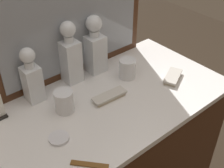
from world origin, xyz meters
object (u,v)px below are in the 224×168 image
crystal_tumbler_center (64,102)px  silver_brush_front (109,96)px  crystal_decanter_far_right (71,58)px  crystal_tumbler_far_left (127,69)px  silver_brush_far_left (173,77)px  porcelain_dish (59,138)px  crystal_decanter_center (95,50)px  crystal_decanter_right (32,80)px  tortoiseshell_comb (89,165)px

crystal_tumbler_center → silver_brush_front: 0.21m
crystal_decanter_far_right → crystal_tumbler_far_left: crystal_decanter_far_right is taller
silver_brush_far_left → porcelain_dish: size_ratio=1.92×
crystal_tumbler_far_left → silver_brush_front: bearing=-156.3°
crystal_decanter_center → silver_brush_far_left: size_ratio=1.96×
silver_brush_front → crystal_decanter_far_right: bearing=101.3°
crystal_decanter_far_right → silver_brush_far_left: crystal_decanter_far_right is taller
crystal_decanter_right → tortoiseshell_comb: crystal_decanter_right is taller
crystal_decanter_right → porcelain_dish: bearing=-100.1°
crystal_decanter_center → silver_brush_far_left: crystal_decanter_center is taller
tortoiseshell_comb → crystal_decanter_right: bearing=85.9°
silver_brush_far_left → silver_brush_front: same height
crystal_decanter_right → porcelain_dish: 0.30m
porcelain_dish → tortoiseshell_comb: size_ratio=0.69×
silver_brush_front → porcelain_dish: bearing=-167.6°
tortoiseshell_comb → silver_brush_front: bearing=39.9°
crystal_tumbler_center → porcelain_dish: 0.17m
crystal_tumbler_center → silver_brush_far_left: 0.55m
crystal_tumbler_far_left → tortoiseshell_comb: bearing=-145.6°
crystal_tumbler_far_left → crystal_decanter_far_right: bearing=146.1°
crystal_tumbler_far_left → tortoiseshell_comb: crystal_tumbler_far_left is taller
crystal_decanter_far_right → silver_brush_far_left: size_ratio=2.03×
crystal_tumbler_center → silver_brush_far_left: crystal_tumbler_center is taller
silver_brush_far_left → porcelain_dish: silver_brush_far_left is taller
crystal_tumbler_center → silver_brush_front: bearing=-17.3°
crystal_decanter_far_right → porcelain_dish: 0.41m
crystal_decanter_right → crystal_tumbler_far_left: 0.46m
crystal_tumbler_center → crystal_decanter_far_right: bearing=48.2°
silver_brush_front → porcelain_dish: (-0.30, -0.07, -0.01)m
crystal_decanter_right → crystal_decanter_far_right: size_ratio=0.84×
crystal_decanter_center → crystal_tumbler_center: (-0.29, -0.17, -0.07)m
crystal_tumbler_center → crystal_decanter_right: bearing=111.9°
crystal_decanter_right → crystal_tumbler_center: (0.06, -0.15, -0.06)m
crystal_decanter_right → crystal_tumbler_far_left: size_ratio=2.65×
crystal_decanter_center → crystal_tumbler_far_left: crystal_decanter_center is taller
crystal_decanter_center → silver_brush_front: bearing=-112.8°
crystal_decanter_center → silver_brush_far_left: (0.24, -0.31, -0.11)m
silver_brush_front → crystal_tumbler_far_left: bearing=23.7°
crystal_tumbler_far_left → silver_brush_far_left: (0.16, -0.16, -0.03)m
crystal_decanter_right → crystal_tumbler_center: crystal_decanter_right is taller
porcelain_dish → tortoiseshell_comb: (0.02, -0.17, -0.00)m
crystal_decanter_right → porcelain_dish: crystal_decanter_right is taller
crystal_tumbler_far_left → silver_brush_far_left: crystal_tumbler_far_left is taller
crystal_tumbler_far_left → crystal_decanter_right: bearing=162.9°
crystal_decanter_right → silver_brush_far_left: crystal_decanter_right is taller
crystal_decanter_far_right → tortoiseshell_comb: bearing=-117.3°
crystal_decanter_far_right → tortoiseshell_comb: crystal_decanter_far_right is taller
crystal_tumbler_center → silver_brush_far_left: bearing=-15.0°
crystal_decanter_right → tortoiseshell_comb: size_ratio=2.27×
crystal_decanter_center → silver_brush_far_left: bearing=-51.9°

